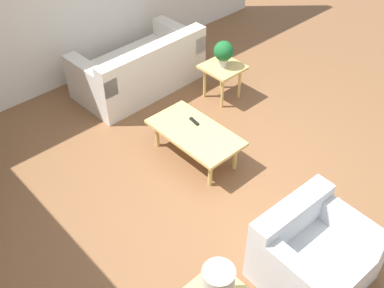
% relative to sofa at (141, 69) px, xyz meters
% --- Properties ---
extents(ground_plane, '(14.00, 14.00, 0.00)m').
position_rel_sofa_xyz_m(ground_plane, '(-2.17, 0.47, -0.30)').
color(ground_plane, brown).
extents(sofa, '(0.99, 1.81, 0.79)m').
position_rel_sofa_xyz_m(sofa, '(0.00, 0.00, 0.00)').
color(sofa, silver).
rests_on(sofa, ground_plane).
extents(armchair, '(0.87, 0.95, 0.73)m').
position_rel_sofa_xyz_m(armchair, '(-3.49, 0.81, -0.00)').
color(armchair, silver).
rests_on(armchair, ground_plane).
extents(coffee_table, '(1.12, 0.60, 0.39)m').
position_rel_sofa_xyz_m(coffee_table, '(-1.62, 0.46, 0.05)').
color(coffee_table, tan).
rests_on(coffee_table, ground_plane).
extents(side_table_plant, '(0.51, 0.51, 0.50)m').
position_rel_sofa_xyz_m(side_table_plant, '(-0.95, -0.67, 0.12)').
color(side_table_plant, tan).
rests_on(side_table_plant, ground_plane).
extents(potted_plant, '(0.26, 0.26, 0.36)m').
position_rel_sofa_xyz_m(potted_plant, '(-0.95, -0.67, 0.41)').
color(potted_plant, '#B2ADA3').
rests_on(potted_plant, side_table_plant).
extents(table_lamp, '(0.24, 0.24, 0.38)m').
position_rel_sofa_xyz_m(table_lamp, '(-3.32, 1.82, 0.45)').
color(table_lamp, '#333333').
rests_on(table_lamp, side_table_lamp).
extents(remote_control, '(0.16, 0.06, 0.02)m').
position_rel_sofa_xyz_m(remote_control, '(-1.48, 0.35, 0.10)').
color(remote_control, black).
rests_on(remote_control, coffee_table).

